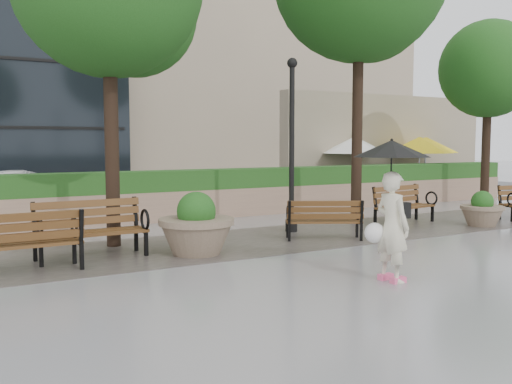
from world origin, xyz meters
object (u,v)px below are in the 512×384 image
pedestrian (392,196)px  car_right (27,192)px  planter_left (197,230)px  planter_right (482,212)px  bench_0 (22,255)px  bench_2 (324,228)px  bench_1 (92,242)px  bench_3 (404,213)px  lamppost (292,156)px

pedestrian → car_right: bearing=14.8°
planter_left → planter_right: 7.74m
bench_0 → car_right: bearing=-99.3°
bench_0 → bench_2: size_ratio=1.10×
bench_1 → bench_3: 8.16m
planter_right → pedestrian: pedestrian is taller
bench_0 → bench_3: bearing=-174.2°
planter_right → car_right: (-9.54, 8.43, 0.29)m
bench_1 → pedestrian: bearing=-49.4°
bench_3 → pedestrian: size_ratio=0.89×
bench_2 → bench_0: bearing=29.6°
bench_2 → lamppost: size_ratio=0.43×
planter_left → bench_0: bearing=-179.9°
bench_0 → bench_1: bearing=-155.4°
pedestrian → planter_left: bearing=24.9°
bench_1 → planter_right: bearing=-6.2°
planter_right → lamppost: 5.16m
pedestrian → lamppost: bearing=-17.9°
bench_1 → lamppost: lamppost is taller
bench_2 → lamppost: lamppost is taller
bench_1 → planter_right: 9.58m
lamppost → bench_1: bearing=-170.9°
bench_0 → lamppost: 6.45m
bench_0 → bench_3: bench_0 is taller
bench_0 → bench_2: bench_0 is taller
bench_2 → lamppost: bearing=-60.9°
bench_0 → bench_1: bench_1 is taller
lamppost → pedestrian: 4.93m
bench_0 → planter_left: (3.08, 0.00, 0.17)m
lamppost → bench_2: bearing=-89.4°
planter_right → pedestrian: 6.83m
bench_1 → planter_right: size_ratio=1.86×
bench_0 → planter_right: (10.81, -0.26, 0.05)m
bench_0 → bench_3: size_ratio=1.00×
bench_1 → pedestrian: pedestrian is taller
bench_1 → lamppost: (4.86, 0.77, 1.47)m
lamppost → car_right: size_ratio=1.05×
bench_0 → pedestrian: 5.93m
bench_1 → car_right: bearing=88.8°
planter_right → car_right: car_right is taller
planter_left → car_right: (-1.80, 8.17, 0.17)m
bench_1 → planter_left: (1.81, -0.59, 0.15)m
car_right → bench_0: bearing=-179.6°
bench_3 → car_right: car_right is taller
bench_0 → pedestrian: pedestrian is taller
planter_right → lamppost: bearing=160.9°
pedestrian → bench_1: bearing=39.6°
bench_0 → planter_right: bearing=178.2°
bench_2 → pedestrian: bearing=97.3°
planter_right → bench_3: bearing=137.1°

